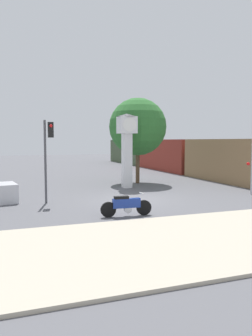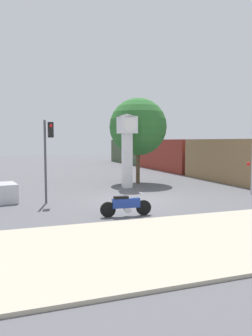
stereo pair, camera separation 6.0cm
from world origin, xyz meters
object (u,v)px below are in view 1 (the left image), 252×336
freight_train (168,155)px  traffic_light (48,146)px  motorcycle (126,205)px  street_tree (138,127)px  clock_tower (127,139)px  railroad_crossing_signal (252,164)px

freight_train → traffic_light: (-14.83, -15.67, 1.27)m
motorcycle → street_tree: size_ratio=0.35×
clock_tower → freight_train: size_ratio=0.15×
freight_train → street_tree: street_tree is taller
railroad_crossing_signal → freight_train: bearing=80.4°
traffic_light → street_tree: bearing=39.2°
traffic_light → street_tree: 9.63m
clock_tower → railroad_crossing_signal: size_ratio=1.50×
freight_train → railroad_crossing_signal: (-2.86, -16.99, 0.17)m
traffic_light → clock_tower: bearing=34.5°
railroad_crossing_signal → street_tree: 8.99m
clock_tower → street_tree: size_ratio=0.79×
motorcycle → traffic_light: 5.67m
motorcycle → street_tree: street_tree is taller
clock_tower → traffic_light: (-5.78, -3.98, -0.42)m
clock_tower → street_tree: street_tree is taller
motorcycle → traffic_light: size_ratio=0.52×
traffic_light → railroad_crossing_signal: (11.97, -1.32, -1.10)m
freight_train → railroad_crossing_signal: bearing=-99.6°
railroad_crossing_signal → street_tree: street_tree is taller
motorcycle → railroad_crossing_signal: (9.16, 2.92, 1.39)m
railroad_crossing_signal → clock_tower: bearing=139.5°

